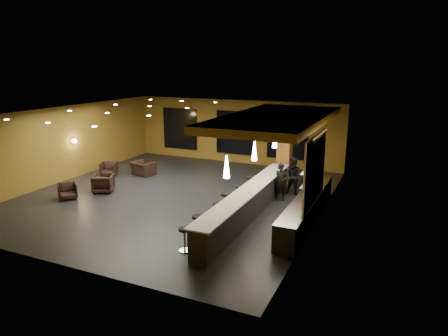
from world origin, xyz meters
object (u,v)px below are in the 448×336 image
at_px(pendant_0, 227,167).
at_px(bar_stool_5, 250,184).
at_px(bar_stool_2, 219,210).
at_px(staff_c, 312,175).
at_px(staff_a, 281,182).
at_px(bar_stool_3, 226,201).
at_px(column, 285,146).
at_px(armchair_b, 103,184).
at_px(armchair_c, 109,169).
at_px(armchair_d, 143,168).
at_px(bar_stool_0, 185,236).
at_px(bar_stool_4, 240,193).
at_px(bar_stool_6, 259,179).
at_px(staff_b, 294,177).
at_px(pendant_1, 254,151).
at_px(armchair_a, 67,191).
at_px(bar_stool_1, 197,224).
at_px(pendant_2, 275,139).
at_px(bar_counter, 249,204).
at_px(prep_counter, 307,209).

relative_size(pendant_0, bar_stool_5, 0.84).
relative_size(pendant_0, bar_stool_2, 0.92).
xyz_separation_m(staff_c, bar_stool_5, (-2.31, -1.20, -0.31)).
bearing_deg(staff_a, bar_stool_3, -137.61).
height_order(column, armchair_b, column).
height_order(column, armchair_c, column).
distance_m(staff_a, armchair_d, 7.42).
distance_m(bar_stool_0, bar_stool_4, 4.36).
xyz_separation_m(armchair_d, bar_stool_6, (6.07, 0.20, 0.13)).
distance_m(column, staff_b, 2.00).
height_order(armchair_d, bar_stool_4, bar_stool_4).
relative_size(pendant_1, bar_stool_6, 0.97).
xyz_separation_m(armchair_b, bar_stool_4, (6.05, 0.85, 0.13)).
distance_m(pendant_0, armchair_a, 7.82).
bearing_deg(armchair_d, bar_stool_0, 145.74).
bearing_deg(armchair_c, bar_stool_0, -59.79).
relative_size(armchair_c, bar_stool_1, 1.01).
relative_size(staff_c, bar_stool_3, 2.02).
height_order(armchair_d, bar_stool_1, bar_stool_1).
height_order(staff_c, armchair_c, staff_c).
xyz_separation_m(staff_a, armchair_a, (-8.05, -3.42, -0.43)).
distance_m(pendant_0, pendant_1, 2.50).
height_order(staff_a, bar_stool_2, staff_a).
distance_m(pendant_2, bar_stool_5, 2.11).
bearing_deg(bar_stool_1, staff_a, 73.43).
distance_m(pendant_0, bar_stool_0, 2.44).
xyz_separation_m(pendant_2, armchair_a, (-7.51, -4.17, -2.02)).
bearing_deg(column, pendant_2, -90.00).
bearing_deg(bar_counter, pendant_0, -90.00).
distance_m(pendant_2, staff_b, 1.76).
distance_m(pendant_0, pendant_2, 5.00).
height_order(pendant_0, armchair_b, pendant_0).
bearing_deg(bar_stool_3, bar_stool_0, -88.92).
bearing_deg(prep_counter, bar_stool_1, -134.66).
distance_m(column, staff_a, 2.60).
bearing_deg(bar_stool_5, staff_b, 25.17).
bearing_deg(armchair_c, bar_counter, -38.44).
height_order(pendant_0, bar_stool_6, pendant_0).
height_order(bar_counter, bar_stool_6, bar_counter).
distance_m(column, pendant_0, 6.63).
bearing_deg(bar_stool_1, pendant_0, 24.03).
xyz_separation_m(armchair_c, bar_stool_3, (7.47, -2.48, 0.19)).
bearing_deg(staff_b, bar_stool_3, -114.62).
relative_size(column, staff_b, 2.15).
bearing_deg(staff_b, armchair_a, -150.34).
relative_size(bar_stool_1, bar_stool_4, 0.94).
bearing_deg(bar_stool_6, bar_stool_2, -89.57).
relative_size(armchair_d, bar_stool_0, 1.43).
bearing_deg(prep_counter, staff_a, 129.89).
bearing_deg(bar_stool_6, staff_b, -10.31).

